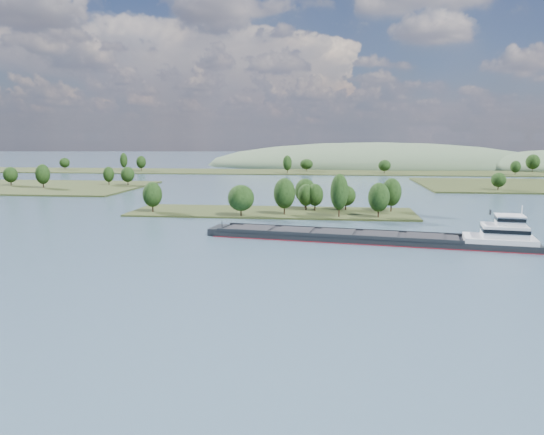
# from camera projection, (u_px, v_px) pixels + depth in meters

# --- Properties ---
(ground) EXTENTS (1800.00, 1800.00, 0.00)m
(ground) POSITION_uv_depth(u_px,v_px,m) (244.00, 247.00, 129.44)
(ground) COLOR #384D61
(ground) RESTS_ON ground
(tree_island) EXTENTS (100.00, 31.73, 15.49)m
(tree_island) POSITION_uv_depth(u_px,v_px,m) (289.00, 203.00, 185.66)
(tree_island) COLOR #232D14
(tree_island) RESTS_ON ground
(back_shoreline) EXTENTS (900.00, 60.00, 15.03)m
(back_shoreline) POSITION_uv_depth(u_px,v_px,m) (318.00, 172.00, 402.99)
(back_shoreline) COLOR #232D14
(back_shoreline) RESTS_ON ground
(hill_west) EXTENTS (320.00, 160.00, 44.00)m
(hill_west) POSITION_uv_depth(u_px,v_px,m) (375.00, 166.00, 495.73)
(hill_west) COLOR #3E5239
(hill_west) RESTS_ON ground
(cargo_barge) EXTENTS (84.11, 23.53, 11.31)m
(cargo_barge) POSITION_uv_depth(u_px,v_px,m) (388.00, 237.00, 135.57)
(cargo_barge) COLOR black
(cargo_barge) RESTS_ON ground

